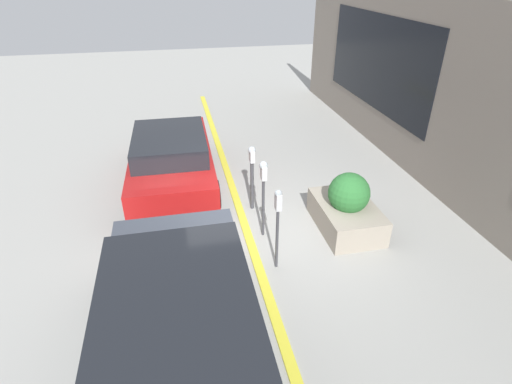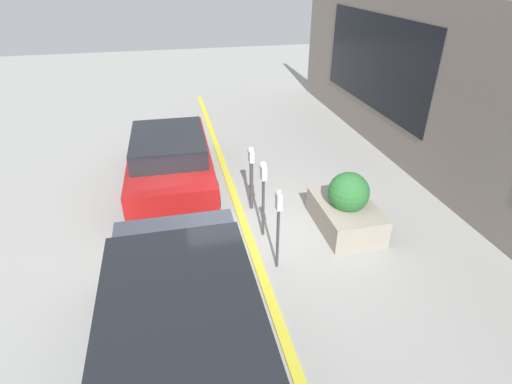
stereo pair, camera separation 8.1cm
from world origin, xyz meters
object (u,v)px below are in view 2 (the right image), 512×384
object	(u,v)px
parked_car_front	(185,342)
parked_car_middle	(170,157)
planter_box	(347,207)
parking_meter_second	(263,181)
parking_meter_middle	(251,167)
parking_meter_nearest	(279,213)

from	to	relation	value
parked_car_front	parked_car_middle	bearing A→B (deg)	-0.32
parked_car_front	parked_car_middle	world-z (taller)	parked_car_front
planter_box	parked_car_front	bearing A→B (deg)	131.03
parking_meter_second	parking_meter_middle	bearing A→B (deg)	0.62
parking_meter_nearest	parked_car_front	xyz separation A→B (m)	(-2.02, 1.67, -0.24)
parked_car_middle	parking_meter_nearest	bearing A→B (deg)	-153.45
parked_car_middle	planter_box	bearing A→B (deg)	-127.07
planter_box	parked_car_middle	xyz separation A→B (m)	(2.58, 3.30, 0.25)
parking_meter_middle	planter_box	xyz separation A→B (m)	(-1.11, -1.68, -0.53)
parking_meter_second	parking_meter_middle	xyz separation A→B (m)	(1.00, 0.01, -0.21)
parked_car_middle	parked_car_front	bearing A→B (deg)	-179.19
parking_meter_second	parked_car_middle	world-z (taller)	parking_meter_second
parking_meter_middle	parked_car_middle	world-z (taller)	parking_meter_middle
parking_meter_middle	parked_car_front	world-z (taller)	parked_car_front
parking_meter_middle	parking_meter_second	bearing A→B (deg)	-179.38
parking_meter_nearest	parking_meter_second	xyz separation A→B (m)	(0.97, 0.02, 0.08)
planter_box	parking_meter_middle	bearing A→B (deg)	56.57
parking_meter_nearest	parking_meter_middle	world-z (taller)	parking_meter_nearest
parking_meter_second	parked_car_front	xyz separation A→B (m)	(-2.99, 1.65, -0.33)
parking_meter_second	planter_box	size ratio (longest dim) A/B	0.97
parked_car_middle	parking_meter_middle	bearing A→B (deg)	-131.31
parking_meter_middle	parked_car_front	size ratio (longest dim) A/B	0.31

